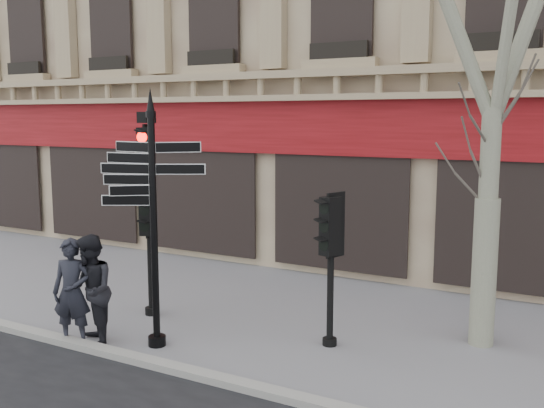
{
  "coord_description": "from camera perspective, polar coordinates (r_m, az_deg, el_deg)",
  "views": [
    {
      "loc": [
        5.49,
        -8.33,
        3.85
      ],
      "look_at": [
        0.55,
        0.6,
        2.38
      ],
      "focal_mm": 40.0,
      "sensor_mm": 36.0,
      "label": 1
    }
  ],
  "objects": [
    {
      "name": "traffic_signal_secondary",
      "position": [
        10.12,
        5.58,
        -3.62
      ],
      "size": [
        0.5,
        0.42,
        2.55
      ],
      "rotation": [
        0.0,
        0.0,
        -0.3
      ],
      "color": "black",
      "rests_on": "ground"
    },
    {
      "name": "ground",
      "position": [
        10.69,
        -4.24,
        -12.92
      ],
      "size": [
        80.0,
        80.0,
        0.0
      ],
      "primitive_type": "plane",
      "color": "slate",
      "rests_on": "ground"
    },
    {
      "name": "kerb",
      "position": [
        9.62,
        -8.97,
        -15.1
      ],
      "size": [
        80.0,
        0.25,
        0.12
      ],
      "primitive_type": "cube",
      "color": "gray",
      "rests_on": "ground"
    },
    {
      "name": "pedestrian_b",
      "position": [
        10.73,
        -16.75,
        -7.83
      ],
      "size": [
        1.17,
        1.14,
        1.9
      ],
      "primitive_type": "imported",
      "rotation": [
        0.0,
        0.0,
        -0.69
      ],
      "color": "black",
      "rests_on": "ground"
    },
    {
      "name": "traffic_signal_main",
      "position": [
        11.79,
        -11.55,
        1.42
      ],
      "size": [
        0.51,
        0.43,
        3.94
      ],
      "rotation": [
        0.0,
        0.0,
        0.31
      ],
      "color": "black",
      "rests_on": "ground"
    },
    {
      "name": "fingerpost",
      "position": [
        10.07,
        -11.19,
        2.67
      ],
      "size": [
        2.31,
        2.31,
        4.33
      ],
      "rotation": [
        0.0,
        0.0,
        0.34
      ],
      "color": "black",
      "rests_on": "ground"
    },
    {
      "name": "pedestrian_a",
      "position": [
        10.87,
        -18.31,
        -7.88
      ],
      "size": [
        0.78,
        0.66,
        1.83
      ],
      "primitive_type": "imported",
      "rotation": [
        0.0,
        0.0,
        0.39
      ],
      "color": "black",
      "rests_on": "ground"
    }
  ]
}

